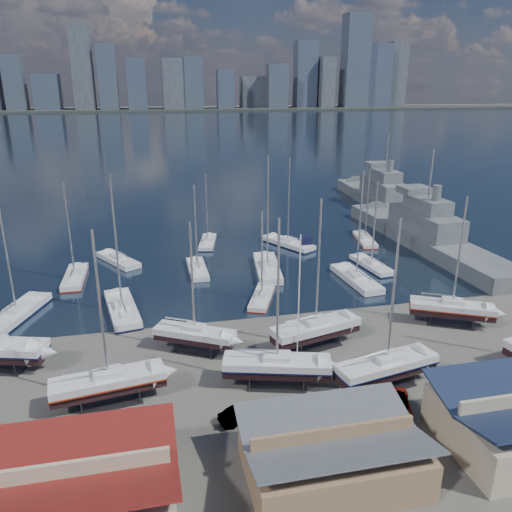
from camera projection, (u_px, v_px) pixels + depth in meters
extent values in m
plane|color=#605E59|center=(275.00, 361.00, 50.23)|extent=(1400.00, 1400.00, 0.00)
cube|color=#19243B|center=(160.00, 128.00, 336.92)|extent=(1400.00, 600.00, 0.40)
cube|color=#2D332D|center=(152.00, 110.00, 576.92)|extent=(1400.00, 80.00, 2.20)
cube|color=#3D4756|center=(15.00, 83.00, 531.54)|extent=(19.55, 21.83, 55.97)
cube|color=#475166|center=(47.00, 92.00, 546.64)|extent=(26.03, 30.49, 37.14)
cube|color=#595E66|center=(82.00, 67.00, 535.95)|extent=(21.60, 16.58, 87.63)
cube|color=#3D4756|center=(108.00, 77.00, 545.70)|extent=(19.42, 28.42, 67.60)
cube|color=#475166|center=(137.00, 84.00, 557.03)|extent=(20.24, 23.80, 54.09)
cube|color=#595E66|center=(174.00, 84.00, 562.33)|extent=(24.62, 19.72, 54.00)
cube|color=#3D4756|center=(193.00, 83.00, 564.83)|extent=(20.75, 17.93, 55.97)
cube|color=#475166|center=(225.00, 89.00, 572.78)|extent=(18.36, 16.25, 43.03)
cube|color=#595E66|center=(253.00, 92.00, 598.80)|extent=(28.49, 22.03, 35.69)
cube|color=#3D4756|center=(277.00, 86.00, 585.39)|extent=(23.34, 17.87, 49.11)
cube|color=#475166|center=(305.00, 75.00, 602.79)|extent=(25.35, 19.79, 75.95)
cube|color=#595E66|center=(325.00, 83.00, 604.48)|extent=(17.00, 27.45, 57.67)
cube|color=#3D4756|center=(355.00, 61.00, 604.18)|extent=(29.28, 24.05, 106.04)
cube|color=#475166|center=(375.00, 76.00, 624.54)|extent=(30.82, 28.37, 74.41)
cube|color=#595E66|center=(396.00, 74.00, 631.82)|extent=(21.74, 17.03, 77.48)
cube|color=#BFB293|center=(61.00, 500.00, 31.26)|extent=(14.00, 9.00, 3.20)
cube|color=maroon|center=(57.00, 472.00, 30.55)|extent=(14.70, 9.45, 1.41)
cube|color=#8C6B4C|center=(332.00, 458.00, 34.96)|extent=(12.00, 8.00, 3.00)
cube|color=slate|center=(334.00, 434.00, 34.30)|extent=(12.60, 8.40, 1.27)
cube|color=#2D2D33|center=(111.00, 402.00, 43.54)|extent=(5.59, 3.21, 0.16)
cube|color=black|center=(109.00, 387.00, 43.06)|extent=(9.84, 3.74, 0.77)
cube|color=silver|center=(108.00, 379.00, 42.81)|extent=(9.91, 4.14, 0.77)
cube|color=maroon|center=(109.00, 383.00, 42.93)|extent=(10.01, 4.18, 0.15)
cube|color=silver|center=(107.00, 373.00, 42.61)|extent=(2.62, 1.97, 0.50)
cylinder|color=#B2B2B7|center=(100.00, 306.00, 40.60)|extent=(0.22, 0.22, 12.97)
cube|color=#2D2D33|center=(195.00, 351.00, 51.97)|extent=(5.11, 4.14, 0.16)
cube|color=black|center=(195.00, 338.00, 51.51)|extent=(8.37, 5.90, 0.68)
cube|color=silver|center=(195.00, 332.00, 51.29)|extent=(8.55, 6.21, 0.68)
cube|color=silver|center=(194.00, 327.00, 51.10)|extent=(2.54, 2.28, 0.50)
cylinder|color=#B2B2B7|center=(192.00, 277.00, 49.34)|extent=(0.22, 0.22, 11.43)
cube|color=#2D2D33|center=(277.00, 384.00, 46.08)|extent=(5.84, 3.82, 0.16)
cube|color=black|center=(277.00, 370.00, 45.59)|extent=(10.05, 4.87, 0.78)
cube|color=silver|center=(277.00, 363.00, 45.34)|extent=(10.16, 5.27, 0.78)
cube|color=#0B1138|center=(277.00, 366.00, 45.45)|extent=(10.26, 5.32, 0.16)
cube|color=silver|center=(277.00, 356.00, 45.13)|extent=(2.80, 2.24, 0.50)
cylinder|color=#B2B2B7|center=(278.00, 292.00, 43.09)|extent=(0.22, 0.22, 13.20)
cube|color=#2D2D33|center=(315.00, 346.00, 52.99)|extent=(5.84, 3.76, 0.16)
cube|color=black|center=(316.00, 333.00, 52.50)|extent=(10.06, 4.76, 0.78)
cube|color=silver|center=(316.00, 326.00, 52.25)|extent=(10.17, 5.16, 0.78)
cube|color=silver|center=(316.00, 321.00, 52.04)|extent=(2.79, 2.22, 0.50)
cylinder|color=#B2B2B7|center=(319.00, 263.00, 50.00)|extent=(0.22, 0.22, 13.22)
cube|color=#2D2D33|center=(385.00, 385.00, 45.97)|extent=(5.78, 3.49, 0.16)
cube|color=black|center=(386.00, 371.00, 45.48)|extent=(10.07, 4.24, 0.78)
cube|color=silver|center=(387.00, 363.00, 45.23)|extent=(10.16, 4.64, 0.78)
cube|color=#0B1138|center=(386.00, 367.00, 45.35)|extent=(10.26, 4.69, 0.16)
cube|color=silver|center=(387.00, 357.00, 45.03)|extent=(2.73, 2.10, 0.50)
cylinder|color=#B2B2B7|center=(394.00, 292.00, 42.98)|extent=(0.22, 0.22, 13.24)
cube|color=#2D2D33|center=(450.00, 324.00, 57.89)|extent=(5.57, 4.38, 0.16)
cube|color=black|center=(451.00, 312.00, 57.42)|extent=(9.21, 6.16, 0.74)
cube|color=silver|center=(452.00, 306.00, 57.18)|extent=(9.39, 6.50, 0.74)
cube|color=maroon|center=(452.00, 309.00, 57.29)|extent=(9.48, 6.57, 0.15)
cube|color=silver|center=(453.00, 301.00, 56.98)|extent=(2.76, 2.43, 0.50)
cylinder|color=#B2B2B7|center=(460.00, 252.00, 55.06)|extent=(0.22, 0.22, 12.45)
cube|color=black|center=(18.00, 320.00, 59.69)|extent=(6.09, 11.27, 0.88)
cube|color=silver|center=(17.00, 313.00, 59.40)|extent=(6.53, 11.42, 0.88)
cube|color=#0B1138|center=(17.00, 316.00, 59.53)|extent=(6.59, 11.54, 0.18)
cube|color=silver|center=(16.00, 308.00, 59.18)|extent=(2.65, 3.21, 0.50)
cylinder|color=#B2B2B7|center=(6.00, 250.00, 56.87)|extent=(0.22, 0.22, 14.88)
cube|color=black|center=(76.00, 282.00, 71.23)|extent=(2.39, 9.69, 0.77)
cube|color=silver|center=(75.00, 277.00, 70.98)|extent=(2.79, 9.70, 0.77)
cube|color=maroon|center=(75.00, 279.00, 71.09)|extent=(2.82, 9.79, 0.15)
cube|color=silver|center=(74.00, 273.00, 70.77)|extent=(1.65, 2.43, 0.50)
cylinder|color=#B2B2B7|center=(69.00, 230.00, 68.75)|extent=(0.22, 0.22, 13.06)
cube|color=black|center=(119.00, 264.00, 78.27)|extent=(6.85, 9.55, 0.78)
cube|color=silver|center=(118.00, 260.00, 78.02)|extent=(7.20, 9.76, 0.78)
cube|color=silver|center=(118.00, 256.00, 77.81)|extent=(2.62, 2.91, 0.50)
cylinder|color=#B2B2B7|center=(114.00, 217.00, 75.78)|extent=(0.22, 0.22, 13.09)
cube|color=black|center=(123.00, 315.00, 60.96)|extent=(4.46, 11.38, 0.89)
cube|color=silver|center=(122.00, 308.00, 60.68)|extent=(4.92, 11.46, 0.89)
cube|color=#0B1138|center=(122.00, 311.00, 60.81)|extent=(4.96, 11.57, 0.18)
cube|color=silver|center=(122.00, 303.00, 60.45)|extent=(2.30, 3.05, 0.50)
cylinder|color=#B2B2B7|center=(116.00, 246.00, 58.12)|extent=(0.22, 0.22, 14.98)
cube|color=black|center=(198.00, 273.00, 74.38)|extent=(2.16, 9.03, 0.72)
cube|color=silver|center=(197.00, 269.00, 74.15)|extent=(2.54, 9.03, 0.72)
cube|color=silver|center=(197.00, 265.00, 73.95)|extent=(1.52, 2.26, 0.50)
cylinder|color=#B2B2B7|center=(196.00, 227.00, 72.07)|extent=(0.22, 0.22, 12.19)
cube|color=black|center=(208.00, 246.00, 87.22)|extent=(3.83, 8.85, 0.69)
cube|color=silver|center=(208.00, 242.00, 87.00)|extent=(4.19, 8.92, 0.69)
cube|color=#0B1138|center=(208.00, 244.00, 87.10)|extent=(4.23, 9.01, 0.14)
cube|color=silver|center=(208.00, 239.00, 86.81)|extent=(1.87, 2.41, 0.50)
cylinder|color=#B2B2B7|center=(207.00, 208.00, 85.02)|extent=(0.22, 0.22, 11.62)
cube|color=black|center=(262.00, 302.00, 64.46)|extent=(4.90, 8.31, 0.65)
cube|color=silver|center=(262.00, 297.00, 64.25)|extent=(5.22, 8.44, 0.65)
cube|color=maroon|center=(262.00, 299.00, 64.35)|extent=(5.27, 8.53, 0.13)
cube|color=silver|center=(262.00, 293.00, 64.07)|extent=(2.05, 2.42, 0.50)
cylinder|color=#B2B2B7|center=(262.00, 254.00, 62.37)|extent=(0.22, 0.22, 11.05)
cube|color=black|center=(267.00, 274.00, 74.54)|extent=(4.42, 12.16, 0.95)
cube|color=silver|center=(267.00, 268.00, 74.24)|extent=(4.91, 12.23, 0.95)
cube|color=silver|center=(267.00, 263.00, 74.00)|extent=(2.38, 3.22, 0.50)
cylinder|color=#B2B2B7|center=(268.00, 212.00, 71.50)|extent=(0.22, 0.22, 16.05)
cube|color=black|center=(288.00, 248.00, 86.50)|extent=(7.31, 10.45, 0.84)
cube|color=silver|center=(288.00, 243.00, 86.23)|extent=(7.70, 10.66, 0.84)
cube|color=#0B1138|center=(288.00, 245.00, 86.35)|extent=(7.78, 10.77, 0.17)
cube|color=silver|center=(288.00, 239.00, 86.01)|extent=(2.83, 3.17, 0.50)
cylinder|color=#B2B2B7|center=(289.00, 200.00, 83.80)|extent=(0.22, 0.22, 14.25)
cube|color=black|center=(356.00, 284.00, 70.51)|extent=(3.32, 11.05, 0.87)
cube|color=silver|center=(356.00, 278.00, 70.23)|extent=(3.78, 11.08, 0.87)
cube|color=silver|center=(356.00, 274.00, 70.01)|extent=(2.01, 2.84, 0.50)
cylinder|color=#B2B2B7|center=(360.00, 225.00, 67.72)|extent=(0.22, 0.22, 14.71)
cube|color=black|center=(371.00, 269.00, 76.05)|extent=(3.23, 9.36, 0.73)
cube|color=silver|center=(371.00, 265.00, 75.82)|extent=(3.61, 9.40, 0.73)
cube|color=#0B1138|center=(371.00, 267.00, 75.93)|extent=(3.65, 9.50, 0.15)
cube|color=silver|center=(372.00, 261.00, 75.62)|extent=(1.80, 2.45, 0.50)
cylinder|color=#B2B2B7|center=(375.00, 223.00, 73.71)|extent=(0.22, 0.22, 12.38)
cube|color=black|center=(365.00, 243.00, 88.65)|extent=(3.81, 9.24, 0.72)
cube|color=silver|center=(365.00, 239.00, 88.42)|extent=(4.18, 9.31, 0.72)
cube|color=maroon|center=(365.00, 241.00, 88.53)|extent=(4.22, 9.40, 0.14)
cube|color=silver|center=(365.00, 236.00, 88.22)|extent=(1.91, 2.49, 0.50)
cylinder|color=#B2B2B7|center=(367.00, 204.00, 86.35)|extent=(0.22, 0.22, 12.14)
cube|color=slate|center=(423.00, 243.00, 86.59)|extent=(8.45, 44.44, 3.98)
cube|color=slate|center=(426.00, 222.00, 85.37)|extent=(6.14, 15.65, 3.60)
cube|color=slate|center=(428.00, 205.00, 84.40)|extent=(4.52, 8.98, 2.40)
cube|color=slate|center=(415.00, 190.00, 87.92)|extent=(5.09, 4.58, 1.20)
cylinder|color=#B2B2B7|center=(431.00, 174.00, 82.73)|extent=(0.30, 0.30, 8.00)
cube|color=slate|center=(383.00, 205.00, 114.12)|extent=(10.22, 45.89, 4.10)
cube|color=slate|center=(384.00, 189.00, 112.88)|extent=(6.85, 16.27, 3.60)
cube|color=slate|center=(385.00, 175.00, 111.92)|extent=(4.95, 9.37, 2.40)
cube|color=slate|center=(378.00, 165.00, 115.63)|extent=(5.38, 4.87, 1.20)
cylinder|color=#B2B2B7|center=(387.00, 152.00, 110.24)|extent=(0.30, 0.30, 8.00)
imported|color=gray|center=(102.00, 458.00, 36.01)|extent=(1.82, 4.21, 1.42)
imported|color=gray|center=(242.00, 414.00, 41.01)|extent=(4.18, 2.48, 1.30)
imported|color=gray|center=(397.00, 405.00, 42.05)|extent=(3.79, 5.39, 1.37)
imported|color=gray|center=(356.00, 395.00, 43.18)|extent=(3.12, 5.90, 1.63)
cylinder|color=white|center=(299.00, 300.00, 48.09)|extent=(0.12, 0.12, 13.24)
cube|color=#121239|center=(306.00, 241.00, 46.28)|extent=(1.10, 0.05, 0.77)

